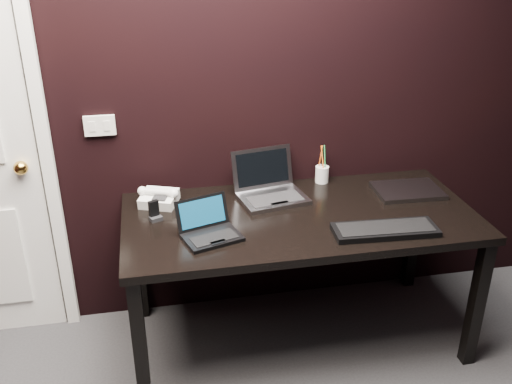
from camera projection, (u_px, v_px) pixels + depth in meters
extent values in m
plane|color=black|center=(224.00, 82.00, 2.82)|extent=(4.00, 0.00, 4.00)
cube|color=white|center=(46.00, 149.00, 2.76)|extent=(0.06, 0.05, 2.11)
sphere|color=gold|center=(21.00, 168.00, 2.73)|extent=(0.07, 0.07, 0.07)
cube|color=silver|center=(100.00, 126.00, 2.78)|extent=(0.15, 0.02, 0.10)
cube|color=silver|center=(92.00, 127.00, 2.76)|extent=(0.03, 0.01, 0.05)
cube|color=silver|center=(107.00, 126.00, 2.78)|extent=(0.03, 0.01, 0.05)
cube|color=black|center=(300.00, 218.00, 2.76)|extent=(1.70, 0.80, 0.04)
cube|color=black|center=(140.00, 346.00, 2.47)|extent=(0.06, 0.06, 0.70)
cube|color=black|center=(477.00, 304.00, 2.75)|extent=(0.06, 0.06, 0.70)
cube|color=black|center=(139.00, 261.00, 3.09)|extent=(0.06, 0.06, 0.70)
cube|color=black|center=(413.00, 234.00, 3.37)|extent=(0.06, 0.06, 0.70)
cube|color=black|center=(212.00, 238.00, 2.53)|extent=(0.29, 0.24, 0.02)
cube|color=black|center=(214.00, 238.00, 2.51)|extent=(0.22, 0.15, 0.00)
cube|color=black|center=(218.00, 242.00, 2.48)|extent=(0.07, 0.05, 0.00)
cube|color=black|center=(202.00, 212.00, 2.58)|extent=(0.25, 0.12, 0.14)
cube|color=#0A3450|center=(202.00, 212.00, 2.58)|extent=(0.21, 0.10, 0.12)
cube|color=#949398|center=(273.00, 199.00, 2.88)|extent=(0.37, 0.29, 0.02)
cube|color=black|center=(275.00, 199.00, 2.86)|extent=(0.29, 0.18, 0.00)
cube|color=gray|center=(280.00, 204.00, 2.80)|extent=(0.10, 0.05, 0.00)
cube|color=#9D9CA1|center=(262.00, 168.00, 2.96)|extent=(0.33, 0.12, 0.20)
cube|color=black|center=(263.00, 168.00, 2.95)|extent=(0.29, 0.10, 0.17)
cube|color=black|center=(385.00, 230.00, 2.58)|extent=(0.48, 0.19, 0.03)
cube|color=black|center=(385.00, 227.00, 2.58)|extent=(0.44, 0.15, 0.00)
cube|color=gray|center=(408.00, 190.00, 2.97)|extent=(0.35, 0.26, 0.02)
cube|color=silver|center=(159.00, 199.00, 2.84)|extent=(0.22, 0.21, 0.07)
cylinder|color=silver|center=(158.00, 192.00, 2.81)|extent=(0.16, 0.09, 0.03)
sphere|color=white|center=(142.00, 191.00, 2.82)|extent=(0.06, 0.06, 0.05)
sphere|color=white|center=(174.00, 193.00, 2.80)|extent=(0.06, 0.06, 0.05)
cube|color=black|center=(160.00, 198.00, 2.78)|extent=(0.08, 0.07, 0.01)
cube|color=black|center=(154.00, 210.00, 2.69)|extent=(0.05, 0.04, 0.10)
cube|color=black|center=(156.00, 219.00, 2.69)|extent=(0.07, 0.06, 0.02)
cylinder|color=silver|center=(322.00, 174.00, 3.08)|extent=(0.07, 0.07, 0.09)
cylinder|color=#DF5415|center=(321.00, 157.00, 3.04)|extent=(0.02, 0.03, 0.13)
cylinder|color=green|center=(325.00, 158.00, 3.03)|extent=(0.01, 0.02, 0.13)
cylinder|color=black|center=(323.00, 157.00, 3.05)|extent=(0.01, 0.01, 0.14)
cylinder|color=orange|center=(322.00, 158.00, 3.03)|extent=(0.02, 0.03, 0.13)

